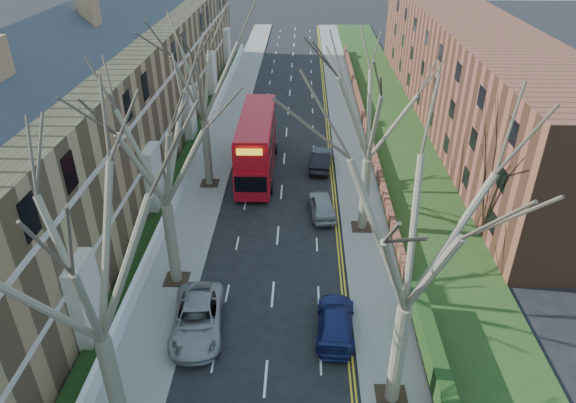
{
  "coord_description": "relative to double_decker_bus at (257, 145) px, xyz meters",
  "views": [
    {
      "loc": [
        1.54,
        -7.54,
        19.19
      ],
      "look_at": [
        0.73,
        19.71,
        3.38
      ],
      "focal_mm": 32.0,
      "sensor_mm": 36.0,
      "label": 1
    }
  ],
  "objects": [
    {
      "name": "pavement_left",
      "position": [
        -3.89,
        8.52,
        -2.28
      ],
      "size": [
        3.0,
        102.0,
        0.12
      ],
      "primitive_type": "cube",
      "color": "slate",
      "rests_on": "ground"
    },
    {
      "name": "pavement_right",
      "position": [
        8.11,
        8.52,
        -2.28
      ],
      "size": [
        3.0,
        102.0,
        0.12
      ],
      "primitive_type": "cube",
      "color": "slate",
      "rests_on": "ground"
    },
    {
      "name": "terrace_left",
      "position": [
        -11.53,
        0.52,
        3.19
      ],
      "size": [
        9.7,
        78.0,
        13.6
      ],
      "color": "#92714A",
      "rests_on": "ground"
    },
    {
      "name": "flats_right",
      "position": [
        19.57,
        12.52,
        2.64
      ],
      "size": [
        13.97,
        54.0,
        10.0
      ],
      "color": "brown",
      "rests_on": "ground"
    },
    {
      "name": "front_wall_left",
      "position": [
        -5.54,
        0.52,
        -1.72
      ],
      "size": [
        0.3,
        78.0,
        1.0
      ],
      "color": "white",
      "rests_on": "ground"
    },
    {
      "name": "grass_verge_right",
      "position": [
        12.61,
        8.52,
        -2.19
      ],
      "size": [
        6.0,
        102.0,
        0.06
      ],
      "color": "#1B3914",
      "rests_on": "ground"
    },
    {
      "name": "tree_left_mid",
      "position": [
        -3.59,
        -24.48,
        7.21
      ],
      "size": [
        10.5,
        10.5,
        14.71
      ],
      "color": "brown",
      "rests_on": "ground"
    },
    {
      "name": "tree_left_far",
      "position": [
        -3.59,
        -14.48,
        6.9
      ],
      "size": [
        10.15,
        10.15,
        14.22
      ],
      "color": "brown",
      "rests_on": "ground"
    },
    {
      "name": "tree_left_dist",
      "position": [
        -3.59,
        -2.48,
        7.21
      ],
      "size": [
        10.5,
        10.5,
        14.71
      ],
      "color": "brown",
      "rests_on": "ground"
    },
    {
      "name": "tree_right_mid",
      "position": [
        7.81,
        -22.48,
        7.21
      ],
      "size": [
        10.5,
        10.5,
        14.71
      ],
      "color": "brown",
      "rests_on": "ground"
    },
    {
      "name": "tree_right_far",
      "position": [
        7.81,
        -8.48,
        6.9
      ],
      "size": [
        10.15,
        10.15,
        14.22
      ],
      "color": "brown",
      "rests_on": "ground"
    },
    {
      "name": "double_decker_bus",
      "position": [
        0.0,
        0.0,
        0.0
      ],
      "size": [
        2.94,
        11.42,
        4.75
      ],
      "rotation": [
        0.0,
        0.0,
        3.15
      ],
      "color": "#A90C18",
      "rests_on": "ground"
    },
    {
      "name": "car_left_far",
      "position": [
        -1.59,
        -18.42,
        -1.58
      ],
      "size": [
        3.03,
        5.71,
        1.53
      ],
      "primitive_type": "imported",
      "rotation": [
        0.0,
        0.0,
        0.09
      ],
      "color": "gray",
      "rests_on": "ground"
    },
    {
      "name": "car_right_near",
      "position": [
        5.5,
        -18.31,
        -1.67
      ],
      "size": [
        2.19,
        4.78,
        1.35
      ],
      "primitive_type": "imported",
      "rotation": [
        0.0,
        0.0,
        3.08
      ],
      "color": "navy",
      "rests_on": "ground"
    },
    {
      "name": "car_right_mid",
      "position": [
        5.12,
        -6.67,
        -1.62
      ],
      "size": [
        2.19,
        4.43,
        1.45
      ],
      "primitive_type": "imported",
      "rotation": [
        0.0,
        0.0,
        3.26
      ],
      "color": "gray",
      "rests_on": "ground"
    },
    {
      "name": "car_right_far",
      "position": [
        5.25,
        0.86,
        -1.57
      ],
      "size": [
        2.11,
        4.81,
        1.54
      ],
      "primitive_type": "imported",
      "rotation": [
        0.0,
        0.0,
        3.04
      ],
      "color": "black",
      "rests_on": "ground"
    }
  ]
}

